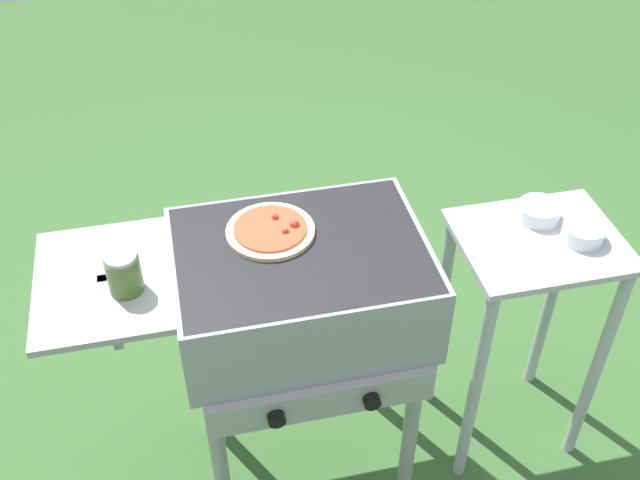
% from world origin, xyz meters
% --- Properties ---
extents(ground_plane, '(8.00, 8.00, 0.00)m').
position_xyz_m(ground_plane, '(0.00, 0.00, 0.00)').
color(ground_plane, '#38602D').
extents(grill, '(0.96, 0.53, 0.90)m').
position_xyz_m(grill, '(-0.01, -0.00, 0.76)').
color(grill, gray).
rests_on(grill, ground_plane).
extents(pizza_pepperoni, '(0.23, 0.23, 0.03)m').
position_xyz_m(pizza_pepperoni, '(-0.06, 0.08, 0.91)').
color(pizza_pepperoni, beige).
rests_on(pizza_pepperoni, grill).
extents(sauce_jar, '(0.08, 0.08, 0.11)m').
position_xyz_m(sauce_jar, '(-0.42, -0.05, 0.95)').
color(sauce_jar, '#4C6B2D').
rests_on(sauce_jar, grill).
extents(prep_table, '(0.44, 0.36, 0.81)m').
position_xyz_m(prep_table, '(0.66, 0.00, 0.57)').
color(prep_table, '#B2B2B7').
rests_on(prep_table, ground_plane).
extents(topping_bowl_near, '(0.11, 0.11, 0.04)m').
position_xyz_m(topping_bowl_near, '(0.77, -0.03, 0.83)').
color(topping_bowl_near, silver).
rests_on(topping_bowl_near, prep_table).
extents(topping_bowl_far, '(0.12, 0.12, 0.04)m').
position_xyz_m(topping_bowl_far, '(0.69, 0.08, 0.83)').
color(topping_bowl_far, silver).
rests_on(topping_bowl_far, prep_table).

